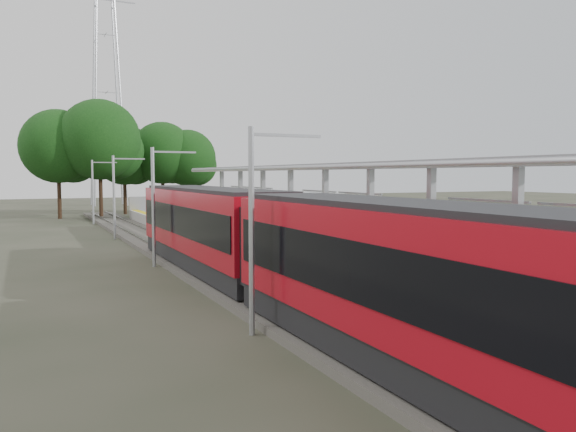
% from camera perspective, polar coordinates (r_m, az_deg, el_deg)
% --- Properties ---
extents(trackbed, '(3.00, 70.00, 0.24)m').
position_cam_1_polar(trackbed, '(27.63, -10.19, -4.28)').
color(trackbed, '#59544C').
rests_on(trackbed, ground).
extents(platform, '(6.00, 50.00, 1.00)m').
position_cam_1_polar(platform, '(29.06, -1.60, -3.04)').
color(platform, gray).
rests_on(platform, ground).
extents(tactile_strip, '(0.60, 50.00, 0.02)m').
position_cam_1_polar(tactile_strip, '(28.08, -6.37, -2.27)').
color(tactile_strip, yellow).
rests_on(tactile_strip, platform).
extents(end_fence, '(6.00, 0.10, 1.20)m').
position_cam_1_polar(end_fence, '(52.70, -12.59, 1.32)').
color(end_fence, '#9EA0A5').
rests_on(end_fence, platform).
extents(train, '(2.74, 27.60, 3.62)m').
position_cam_1_polar(train, '(17.35, -0.98, -2.80)').
color(train, black).
rests_on(train, ground).
extents(canopy, '(3.27, 38.00, 3.66)m').
position_cam_1_polar(canopy, '(26.16, 5.00, 4.26)').
color(canopy, '#9EA0A5').
rests_on(canopy, platform).
extents(pylon, '(8.00, 4.00, 38.00)m').
position_cam_1_polar(pylon, '(81.46, -18.01, 14.51)').
color(pylon, '#9EA0A5').
rests_on(pylon, ground).
extents(tree_cluster, '(19.51, 12.36, 11.23)m').
position_cam_1_polar(tree_cluster, '(58.84, -16.56, 6.52)').
color(tree_cluster, '#382316').
rests_on(tree_cluster, ground).
extents(catenary_masts, '(2.08, 48.16, 5.40)m').
position_cam_1_polar(catenary_masts, '(25.99, -13.35, 1.33)').
color(catenary_masts, '#9EA0A5').
rests_on(catenary_masts, ground).
extents(bench_near, '(0.52, 1.51, 1.02)m').
position_cam_1_polar(bench_near, '(21.74, 14.32, -2.88)').
color(bench_near, '#0F114B').
rests_on(bench_near, platform).
extents(bench_mid, '(1.02, 1.77, 1.16)m').
position_cam_1_polar(bench_mid, '(29.43, 3.62, -0.78)').
color(bench_mid, '#0F114B').
rests_on(bench_mid, platform).
extents(bench_far, '(0.58, 1.66, 1.12)m').
position_cam_1_polar(bench_far, '(36.11, -3.83, 0.11)').
color(bench_far, '#0F114B').
rests_on(bench_far, platform).
extents(info_pillar_far, '(0.44, 0.44, 1.96)m').
position_cam_1_polar(info_pillar_far, '(33.77, -2.18, 0.28)').
color(info_pillar_far, beige).
rests_on(info_pillar_far, platform).
extents(litter_bin, '(0.52, 0.52, 0.81)m').
position_cam_1_polar(litter_bin, '(27.24, 2.18, -1.61)').
color(litter_bin, '#9EA0A5').
rests_on(litter_bin, platform).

